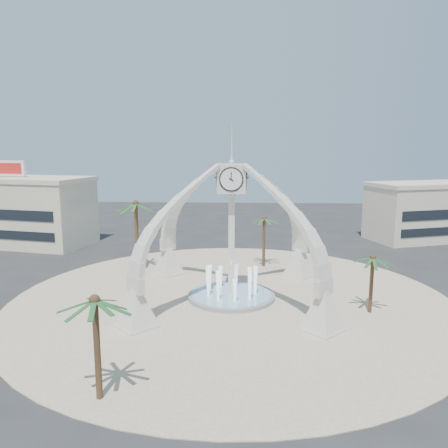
{
  "coord_description": "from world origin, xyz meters",
  "views": [
    {
      "loc": [
        1.12,
        -38.44,
        13.78
      ],
      "look_at": [
        -0.77,
        2.0,
        6.61
      ],
      "focal_mm": 35.0,
      "sensor_mm": 36.0,
      "label": 1
    }
  ],
  "objects_px": {
    "fountain": "(231,295)",
    "palm_east": "(373,258)",
    "palm_south": "(95,302)",
    "clock_tower": "(232,229)",
    "palm_west": "(136,205)",
    "palm_north": "(264,219)"
  },
  "relations": [
    {
      "from": "palm_east",
      "to": "palm_west",
      "type": "xyz_separation_m",
      "value": [
        -22.51,
        11.41,
        2.82
      ]
    },
    {
      "from": "clock_tower",
      "to": "fountain",
      "type": "relative_size",
      "value": 2.24
    },
    {
      "from": "fountain",
      "to": "palm_east",
      "type": "xyz_separation_m",
      "value": [
        11.76,
        -3.01,
        4.43
      ]
    },
    {
      "from": "palm_south",
      "to": "clock_tower",
      "type": "bearing_deg",
      "value": 67.82
    },
    {
      "from": "fountain",
      "to": "palm_west",
      "type": "bearing_deg",
      "value": 142.01
    },
    {
      "from": "palm_west",
      "to": "palm_east",
      "type": "bearing_deg",
      "value": -26.88
    },
    {
      "from": "fountain",
      "to": "palm_east",
      "type": "relative_size",
      "value": 1.47
    },
    {
      "from": "palm_west",
      "to": "palm_south",
      "type": "relative_size",
      "value": 1.31
    },
    {
      "from": "palm_west",
      "to": "palm_north",
      "type": "distance_m",
      "value": 14.54
    },
    {
      "from": "palm_west",
      "to": "palm_north",
      "type": "bearing_deg",
      "value": 10.42
    },
    {
      "from": "palm_east",
      "to": "palm_north",
      "type": "distance_m",
      "value": 16.33
    },
    {
      "from": "clock_tower",
      "to": "palm_east",
      "type": "relative_size",
      "value": 3.31
    },
    {
      "from": "palm_north",
      "to": "palm_east",
      "type": "bearing_deg",
      "value": -59.26
    },
    {
      "from": "fountain",
      "to": "clock_tower",
      "type": "bearing_deg",
      "value": -90.0
    },
    {
      "from": "palm_east",
      "to": "palm_west",
      "type": "relative_size",
      "value": 0.64
    },
    {
      "from": "fountain",
      "to": "palm_west",
      "type": "height_order",
      "value": "palm_west"
    },
    {
      "from": "palm_north",
      "to": "fountain",
      "type": "bearing_deg",
      "value": -107.28
    },
    {
      "from": "palm_east",
      "to": "palm_south",
      "type": "xyz_separation_m",
      "value": [
        -18.56,
        -13.65,
        0.94
      ]
    },
    {
      "from": "fountain",
      "to": "palm_south",
      "type": "height_order",
      "value": "palm_south"
    },
    {
      "from": "palm_west",
      "to": "palm_south",
      "type": "xyz_separation_m",
      "value": [
        3.96,
        -25.07,
        -1.88
      ]
    },
    {
      "from": "fountain",
      "to": "palm_south",
      "type": "bearing_deg",
      "value": -112.18
    },
    {
      "from": "palm_east",
      "to": "palm_north",
      "type": "relative_size",
      "value": 0.85
    }
  ]
}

